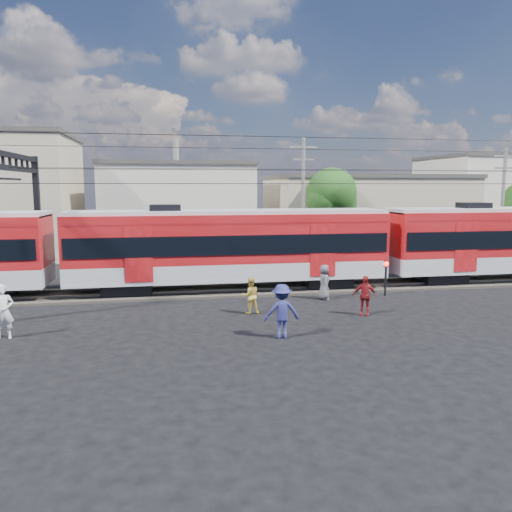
% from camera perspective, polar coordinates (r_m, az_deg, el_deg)
% --- Properties ---
extents(ground, '(120.00, 120.00, 0.00)m').
position_cam_1_polar(ground, '(18.17, -0.53, -9.22)').
color(ground, black).
rests_on(ground, ground).
extents(track_bed, '(70.00, 3.40, 0.12)m').
position_cam_1_polar(track_bed, '(25.83, -3.50, -3.89)').
color(track_bed, '#2D2823').
rests_on(track_bed, ground).
extents(rail_near, '(70.00, 0.12, 0.12)m').
position_cam_1_polar(rail_near, '(25.08, -3.30, -3.97)').
color(rail_near, '#59544C').
rests_on(rail_near, track_bed).
extents(rail_far, '(70.00, 0.12, 0.12)m').
position_cam_1_polar(rail_far, '(26.54, -3.69, -3.31)').
color(rail_far, '#59544C').
rests_on(rail_far, track_bed).
extents(commuter_train, '(50.30, 3.08, 4.17)m').
position_cam_1_polar(commuter_train, '(25.51, -2.54, 1.29)').
color(commuter_train, black).
rests_on(commuter_train, ground).
extents(catenary, '(70.00, 9.30, 7.52)m').
position_cam_1_polar(catenary, '(25.77, -23.22, 6.82)').
color(catenary, black).
rests_on(catenary, ground).
extents(building_midwest, '(12.24, 12.24, 7.30)m').
position_cam_1_polar(building_midwest, '(44.15, -9.01, 5.67)').
color(building_midwest, beige).
rests_on(building_midwest, ground).
extents(building_mideast, '(16.32, 10.20, 6.30)m').
position_cam_1_polar(building_mideast, '(44.50, 12.24, 4.96)').
color(building_mideast, tan).
rests_on(building_mideast, ground).
extents(building_east, '(10.20, 10.20, 8.30)m').
position_cam_1_polar(building_east, '(54.69, 24.41, 6.01)').
color(building_east, beige).
rests_on(building_east, ground).
extents(utility_pole_mid, '(1.80, 0.24, 8.50)m').
position_cam_1_polar(utility_pole_mid, '(33.33, 5.38, 6.52)').
color(utility_pole_mid, slate).
rests_on(utility_pole_mid, ground).
extents(utility_pole_east, '(1.80, 0.24, 8.00)m').
position_cam_1_polar(utility_pole_east, '(38.64, 26.34, 5.55)').
color(utility_pole_east, slate).
rests_on(utility_pole_east, ground).
extents(tree_near, '(3.82, 3.64, 6.72)m').
position_cam_1_polar(tree_near, '(37.22, 8.87, 6.81)').
color(tree_near, '#382619').
rests_on(tree_near, ground).
extents(pedestrian_a, '(0.80, 0.61, 1.95)m').
position_cam_1_polar(pedestrian_a, '(19.85, -26.93, -5.69)').
color(pedestrian_a, silver).
rests_on(pedestrian_a, ground).
extents(pedestrian_b, '(0.82, 0.66, 1.57)m').
position_cam_1_polar(pedestrian_b, '(21.15, -0.65, -4.54)').
color(pedestrian_b, gold).
rests_on(pedestrian_b, ground).
extents(pedestrian_c, '(1.27, 0.75, 1.95)m').
position_cam_1_polar(pedestrian_c, '(17.81, 2.96, -6.33)').
color(pedestrian_c, navy).
rests_on(pedestrian_c, ground).
extents(pedestrian_d, '(1.07, 0.80, 1.68)m').
position_cam_1_polar(pedestrian_d, '(21.35, 12.31, -4.45)').
color(pedestrian_d, maroon).
rests_on(pedestrian_d, ground).
extents(pedestrian_e, '(0.60, 0.86, 1.68)m').
position_cam_1_polar(pedestrian_e, '(24.00, 7.80, -2.98)').
color(pedestrian_e, '#4C4D51').
rests_on(pedestrian_e, ground).
extents(crossing_signal, '(0.26, 0.26, 1.77)m').
position_cam_1_polar(crossing_signal, '(25.27, 14.63, -1.72)').
color(crossing_signal, black).
rests_on(crossing_signal, ground).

